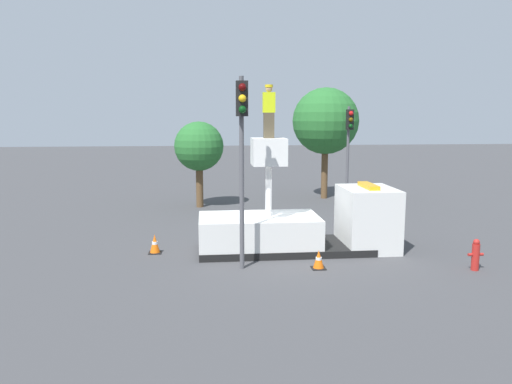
{
  "coord_description": "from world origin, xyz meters",
  "views": [
    {
      "loc": [
        -2.66,
        -16.54,
        4.63
      ],
      "look_at": [
        -1.08,
        -0.93,
        2.21
      ],
      "focal_mm": 35.0,
      "sensor_mm": 36.0,
      "label": 1
    }
  ],
  "objects_px": {
    "bucket_truck": "(302,226)",
    "worker": "(269,111)",
    "fire_hydrant": "(476,255)",
    "tree_right_bg": "(326,121)",
    "traffic_cone_curbside": "(319,260)",
    "traffic_light_across": "(349,136)",
    "traffic_cone_rear": "(155,244)",
    "tree_left_bg": "(199,147)",
    "traffic_light_pole": "(242,135)"
  },
  "relations": [
    {
      "from": "traffic_light_across",
      "to": "traffic_cone_rear",
      "type": "relative_size",
      "value": 7.84
    },
    {
      "from": "tree_right_bg",
      "to": "traffic_light_pole",
      "type": "bearing_deg",
      "value": -113.68
    },
    {
      "from": "bucket_truck",
      "to": "traffic_cone_curbside",
      "type": "distance_m",
      "value": 2.22
    },
    {
      "from": "traffic_light_pole",
      "to": "traffic_light_across",
      "type": "height_order",
      "value": "traffic_light_pole"
    },
    {
      "from": "traffic_light_pole",
      "to": "fire_hydrant",
      "type": "xyz_separation_m",
      "value": [
        6.98,
        -0.76,
        -3.58
      ]
    },
    {
      "from": "bucket_truck",
      "to": "traffic_cone_curbside",
      "type": "bearing_deg",
      "value": -87.05
    },
    {
      "from": "traffic_light_across",
      "to": "tree_right_bg",
      "type": "relative_size",
      "value": 0.82
    },
    {
      "from": "traffic_light_across",
      "to": "traffic_cone_rear",
      "type": "distance_m",
      "value": 12.26
    },
    {
      "from": "traffic_light_across",
      "to": "tree_left_bg",
      "type": "relative_size",
      "value": 1.17
    },
    {
      "from": "bucket_truck",
      "to": "traffic_cone_curbside",
      "type": "xyz_separation_m",
      "value": [
        0.11,
        -2.14,
        -0.58
      ]
    },
    {
      "from": "bucket_truck",
      "to": "worker",
      "type": "height_order",
      "value": "worker"
    },
    {
      "from": "traffic_light_across",
      "to": "traffic_cone_curbside",
      "type": "relative_size",
      "value": 8.76
    },
    {
      "from": "traffic_light_pole",
      "to": "traffic_light_across",
      "type": "bearing_deg",
      "value": 58.39
    },
    {
      "from": "worker",
      "to": "traffic_cone_rear",
      "type": "height_order",
      "value": "worker"
    },
    {
      "from": "fire_hydrant",
      "to": "traffic_cone_curbside",
      "type": "distance_m",
      "value": 4.71
    },
    {
      "from": "bucket_truck",
      "to": "traffic_light_across",
      "type": "xyz_separation_m",
      "value": [
        3.88,
        7.89,
        2.73
      ]
    },
    {
      "from": "bucket_truck",
      "to": "traffic_cone_rear",
      "type": "bearing_deg",
      "value": 178.64
    },
    {
      "from": "worker",
      "to": "traffic_cone_rear",
      "type": "relative_size",
      "value": 2.71
    },
    {
      "from": "bucket_truck",
      "to": "fire_hydrant",
      "type": "distance_m",
      "value": 5.53
    },
    {
      "from": "tree_right_bg",
      "to": "traffic_cone_curbside",
      "type": "bearing_deg",
      "value": -104.18
    },
    {
      "from": "traffic_light_pole",
      "to": "traffic_light_across",
      "type": "distance_m",
      "value": 11.62
    },
    {
      "from": "bucket_truck",
      "to": "tree_right_bg",
      "type": "xyz_separation_m",
      "value": [
        3.34,
        10.64,
        3.43
      ]
    },
    {
      "from": "traffic_light_across",
      "to": "tree_left_bg",
      "type": "distance_m",
      "value": 7.53
    },
    {
      "from": "traffic_cone_rear",
      "to": "traffic_cone_curbside",
      "type": "distance_m",
      "value": 5.61
    },
    {
      "from": "fire_hydrant",
      "to": "tree_right_bg",
      "type": "relative_size",
      "value": 0.16
    },
    {
      "from": "tree_left_bg",
      "to": "tree_right_bg",
      "type": "height_order",
      "value": "tree_right_bg"
    },
    {
      "from": "traffic_light_across",
      "to": "tree_right_bg",
      "type": "xyz_separation_m",
      "value": [
        -0.54,
        2.76,
        0.7
      ]
    },
    {
      "from": "worker",
      "to": "tree_right_bg",
      "type": "distance_m",
      "value": 11.56
    },
    {
      "from": "traffic_light_across",
      "to": "tree_left_bg",
      "type": "bearing_deg",
      "value": 174.44
    },
    {
      "from": "traffic_cone_curbside",
      "to": "tree_right_bg",
      "type": "height_order",
      "value": "tree_right_bg"
    },
    {
      "from": "worker",
      "to": "traffic_cone_curbside",
      "type": "bearing_deg",
      "value": -59.28
    },
    {
      "from": "traffic_light_pole",
      "to": "traffic_cone_rear",
      "type": "relative_size",
      "value": 8.9
    },
    {
      "from": "worker",
      "to": "traffic_light_pole",
      "type": "bearing_deg",
      "value": -117.49
    },
    {
      "from": "traffic_light_across",
      "to": "traffic_light_pole",
      "type": "bearing_deg",
      "value": -121.61
    },
    {
      "from": "worker",
      "to": "tree_right_bg",
      "type": "bearing_deg",
      "value": 67.06
    },
    {
      "from": "fire_hydrant",
      "to": "tree_right_bg",
      "type": "bearing_deg",
      "value": 96.09
    },
    {
      "from": "worker",
      "to": "traffic_light_across",
      "type": "distance_m",
      "value": 9.43
    },
    {
      "from": "worker",
      "to": "bucket_truck",
      "type": "bearing_deg",
      "value": 0.0
    },
    {
      "from": "worker",
      "to": "traffic_light_pole",
      "type": "xyz_separation_m",
      "value": [
        -1.04,
        -2.0,
        -0.7
      ]
    },
    {
      "from": "traffic_light_across",
      "to": "traffic_cone_rear",
      "type": "bearing_deg",
      "value": -138.9
    },
    {
      "from": "bucket_truck",
      "to": "fire_hydrant",
      "type": "xyz_separation_m",
      "value": [
        4.77,
        -2.77,
        -0.38
      ]
    },
    {
      "from": "traffic_cone_curbside",
      "to": "tree_left_bg",
      "type": "height_order",
      "value": "tree_left_bg"
    },
    {
      "from": "worker",
      "to": "fire_hydrant",
      "type": "relative_size",
      "value": 1.81
    },
    {
      "from": "fire_hydrant",
      "to": "bucket_truck",
      "type": "bearing_deg",
      "value": 149.89
    },
    {
      "from": "worker",
      "to": "fire_hydrant",
      "type": "bearing_deg",
      "value": -25.0
    },
    {
      "from": "traffic_light_across",
      "to": "fire_hydrant",
      "type": "xyz_separation_m",
      "value": [
        0.89,
        -10.65,
        -3.11
      ]
    },
    {
      "from": "traffic_light_across",
      "to": "bucket_truck",
      "type": "bearing_deg",
      "value": -116.21
    },
    {
      "from": "bucket_truck",
      "to": "tree_right_bg",
      "type": "height_order",
      "value": "tree_right_bg"
    },
    {
      "from": "traffic_cone_rear",
      "to": "traffic_cone_curbside",
      "type": "xyz_separation_m",
      "value": [
        5.13,
        -2.26,
        -0.03
      ]
    },
    {
      "from": "fire_hydrant",
      "to": "tree_right_bg",
      "type": "distance_m",
      "value": 14.01
    }
  ]
}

